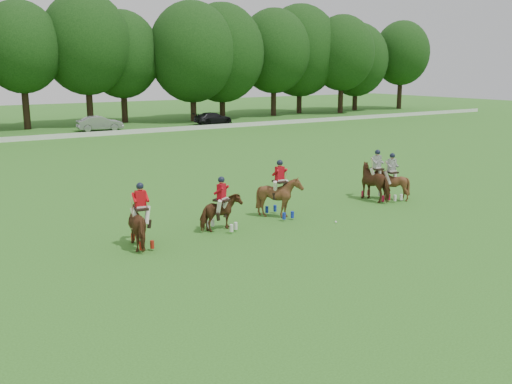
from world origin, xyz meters
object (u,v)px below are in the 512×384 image
car_mid (100,123)px  polo_red_a (142,224)px  polo_ball (336,222)px  polo_red_c (280,196)px  polo_red_b (222,212)px  polo_stripe_a (376,182)px  car_right (213,118)px  polo_stripe_b (391,183)px

car_mid → polo_red_a: polo_red_a is taller
car_mid → polo_ball: (-3.02, -39.73, -0.70)m
polo_red_c → polo_ball: size_ratio=27.43×
polo_red_a → polo_red_c: bearing=6.2°
polo_red_b → polo_red_c: size_ratio=0.87×
car_mid → polo_stripe_a: (1.35, -37.56, 0.16)m
polo_red_c → polo_ball: (1.40, -2.05, -0.86)m
polo_red_b → polo_red_c: polo_red_c is taller
polo_red_c → car_right: bearing=65.2°
car_mid → polo_stripe_a: polo_stripe_a is taller
polo_red_b → polo_red_c: 3.13m
polo_red_a → polo_red_b: (3.38, 0.22, -0.09)m
polo_stripe_a → polo_ball: 4.95m
car_mid → polo_stripe_a: 37.59m
car_mid → polo_stripe_b: 37.95m
car_mid → polo_red_c: 37.94m
polo_red_b → polo_stripe_a: bearing=3.9°
polo_stripe_b → polo_ball: (-5.01, -1.83, -0.77)m
polo_stripe_b → polo_red_b: bearing=-178.4°
polo_stripe_a → polo_stripe_b: 0.73m
polo_red_b → car_right: bearing=61.7°
polo_red_b → polo_ball: (4.49, -1.57, -0.71)m
car_mid → polo_red_b: (-7.51, -38.16, 0.01)m
polo_stripe_b → polo_stripe_a: bearing=152.1°
polo_stripe_a → polo_stripe_b: size_ratio=1.08×
car_right → polo_red_c: polo_red_c is taller
car_right → polo_red_b: size_ratio=2.10×
polo_stripe_b → polo_ball: polo_stripe_b is taller
car_right → polo_red_a: (-23.90, -38.38, 0.19)m
polo_red_a → polo_red_c: size_ratio=0.94×
polo_stripe_b → car_mid: bearing=93.0°
polo_red_b → polo_stripe_b: size_ratio=0.95×
polo_red_c → polo_stripe_b: 6.41m
car_right → polo_ball: car_right is taller
polo_red_c → polo_stripe_b: size_ratio=1.09×
polo_red_b → polo_red_c: (3.09, 0.48, 0.16)m
polo_red_a → polo_stripe_b: size_ratio=1.02×
polo_ball → polo_red_c: bearing=124.3°
polo_red_b → polo_stripe_a: 8.88m
car_mid → polo_red_c: bearing=179.3°
car_right → polo_red_b: (-20.51, -38.16, 0.10)m
car_mid → car_right: size_ratio=0.99×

